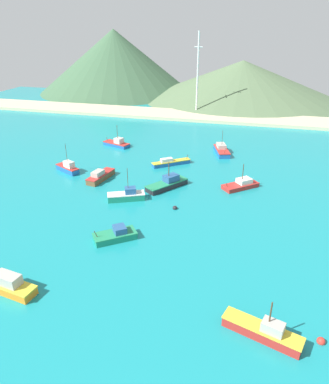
# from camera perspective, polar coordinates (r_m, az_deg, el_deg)

# --- Properties ---
(ground) EXTENTS (260.00, 280.00, 0.50)m
(ground) POSITION_cam_1_polar(r_m,az_deg,el_deg) (60.33, 4.48, -9.51)
(ground) COLOR teal
(fishing_boat_0) EXTENTS (9.01, 5.71, 6.52)m
(fishing_boat_0) POSITION_cam_1_polar(r_m,az_deg,el_deg) (111.03, -7.57, 7.69)
(fishing_boat_0) COLOR #1E5BA8
(fishing_boat_0) RESTS_ON ground
(fishing_boat_1) EXTENTS (8.59, 10.31, 6.02)m
(fishing_boat_1) POSITION_cam_1_polar(r_m,az_deg,el_deg) (81.63, 0.50, 1.37)
(fishing_boat_1) COLOR #232328
(fishing_boat_1) RESTS_ON ground
(fishing_boat_3) EXTENTS (8.53, 8.08, 5.76)m
(fishing_boat_3) POSITION_cam_1_polar(r_m,az_deg,el_deg) (83.42, 12.11, 1.16)
(fishing_boat_3) COLOR red
(fishing_boat_3) RESTS_ON ground
(fishing_boat_4) EXTENTS (11.07, 4.27, 2.85)m
(fishing_boat_4) POSITION_cam_1_polar(r_m,az_deg,el_deg) (56.61, -24.26, -13.13)
(fishing_boat_4) COLOR orange
(fishing_boat_4) RESTS_ON ground
(fishing_boat_5) EXTENTS (4.09, 9.22, 2.59)m
(fishing_boat_5) POSITION_cam_1_polar(r_m,az_deg,el_deg) (87.08, -10.19, 2.53)
(fishing_boat_5) COLOR brown
(fishing_boat_5) RESTS_ON ground
(fishing_boat_6) EXTENTS (7.80, 7.01, 2.47)m
(fishing_boat_6) POSITION_cam_1_polar(r_m,az_deg,el_deg) (63.09, -7.77, -6.82)
(fishing_boat_6) COLOR #198466
(fishing_boat_6) RESTS_ON ground
(fishing_boat_9) EXTENTS (7.40, 5.23, 7.45)m
(fishing_boat_9) POSITION_cam_1_polar(r_m,az_deg,el_deg) (93.44, -15.14, 3.73)
(fishing_boat_9) COLOR #1E5BA8
(fishing_boat_9) RESTS_ON ground
(fishing_boat_10) EXTENTS (9.50, 7.99, 2.28)m
(fishing_boat_10) POSITION_cam_1_polar(r_m,az_deg,el_deg) (94.81, 0.96, 4.71)
(fishing_boat_10) COLOR #1E5BA8
(fishing_boat_10) RESTS_ON ground
(fishing_boat_11) EXTENTS (9.82, 5.08, 5.58)m
(fishing_boat_11) POSITION_cam_1_polar(r_m,az_deg,el_deg) (47.20, 15.47, -20.54)
(fishing_boat_11) COLOR red
(fishing_boat_11) RESTS_ON ground
(fishing_boat_14) EXTENTS (8.23, 5.60, 7.20)m
(fishing_boat_14) POSITION_cam_1_polar(r_m,az_deg,el_deg) (76.36, -6.03, -0.55)
(fishing_boat_14) COLOR #198466
(fishing_boat_14) RESTS_ON ground
(fishing_boat_15) EXTENTS (5.86, 9.80, 6.79)m
(fishing_boat_15) POSITION_cam_1_polar(r_m,az_deg,el_deg) (104.90, 9.08, 6.60)
(fishing_boat_15) COLOR #1E5BA8
(fishing_boat_15) RESTS_ON ground
(buoy_0) EXTENTS (0.98, 0.98, 0.98)m
(buoy_0) POSITION_cam_1_polar(r_m,az_deg,el_deg) (72.58, 1.67, -2.58)
(buoy_0) COLOR #232328
(buoy_0) RESTS_ON ground
(buoy_2) EXTENTS (1.00, 1.00, 1.00)m
(buoy_2) POSITION_cam_1_polar(r_m,az_deg,el_deg) (49.29, 23.65, -20.95)
(buoy_2) COLOR red
(buoy_2) RESTS_ON ground
(beach_strip) EXTENTS (247.00, 16.39, 1.20)m
(beach_strip) POSITION_cam_1_polar(r_m,az_deg,el_deg) (144.51, 11.38, 11.44)
(beach_strip) COLOR beige
(beach_strip) RESTS_ON ground
(hill_west) EXTENTS (80.82, 80.82, 31.45)m
(hill_west) POSITION_cam_1_polar(r_m,az_deg,el_deg) (205.16, -7.93, 19.98)
(hill_west) COLOR #3D6042
(hill_west) RESTS_ON ground
(hill_central) EXTENTS (94.74, 94.74, 18.07)m
(hill_central) POSITION_cam_1_polar(r_m,az_deg,el_deg) (185.70, 12.23, 17.04)
(hill_central) COLOR #56704C
(hill_central) RESTS_ON ground
(radio_tower) EXTENTS (3.15, 2.52, 31.51)m
(radio_tower) POSITION_cam_1_polar(r_m,az_deg,el_deg) (147.99, 5.30, 18.24)
(radio_tower) COLOR silver
(radio_tower) RESTS_ON ground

